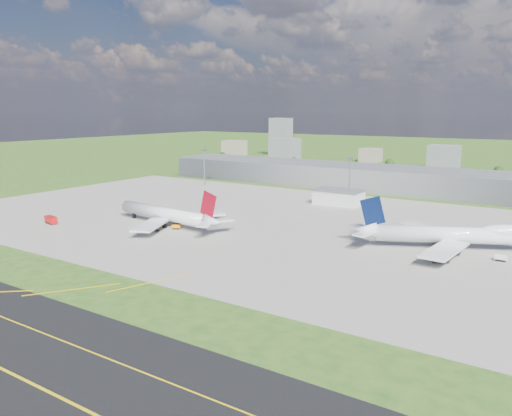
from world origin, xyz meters
The scene contains 21 objects.
ground centered at (0.00, 150.00, 0.00)m, with size 1400.00×1400.00×0.00m, color #294E18.
apron centered at (10.00, 40.00, 0.04)m, with size 360.00×190.00×0.08m, color gray.
terminal centered at (0.00, 165.00, 7.50)m, with size 300.00×42.00×15.00m, color slate.
ops_building centered at (10.00, 100.00, 4.00)m, with size 26.00×16.00×8.00m, color silver.
mast_west centered at (-100.00, 115.00, 17.71)m, with size 3.50×2.00×25.90m.
mast_center centered at (10.00, 115.00, 17.71)m, with size 3.50×2.00×25.90m.
airliner_red_twin centered at (-34.92, 6.54, 5.12)m, with size 70.04×54.24×19.22m.
airliner_blue_quad centered at (88.06, 38.11, 5.63)m, with size 72.86×55.21×20.27m.
fire_truck centered at (-83.78, -20.77, 1.76)m, with size 8.44×4.68×3.54m.
tug_yellow centered at (-26.44, 3.22, 0.97)m, with size 4.38×3.83×1.87m.
van_white_near centered at (54.44, 39.83, 1.38)m, with size 4.34×5.94×2.74m.
van_white_far centered at (103.63, 29.65, 1.11)m, with size 4.10×2.03×2.17m.
bldg_far_w centered at (-220.00, 320.00, 9.00)m, with size 24.00×20.00×18.00m, color gray.
bldg_w centered at (-140.00, 300.00, 12.00)m, with size 28.00×22.00×24.00m, color slate.
bldg_cw centered at (-60.00, 340.00, 7.00)m, with size 20.00×18.00×14.00m, color gray.
bldg_c centered at (20.00, 310.00, 11.00)m, with size 26.00×20.00×22.00m, color slate.
bldg_tall_w centered at (-180.00, 360.00, 22.00)m, with size 22.00×20.00×44.00m, color slate.
tree_far_w centered at (-200.00, 270.00, 5.18)m, with size 7.20×7.20×8.80m.
tree_w centered at (-110.00, 265.00, 4.86)m, with size 6.75×6.75×8.25m.
tree_c centered at (-20.00, 280.00, 5.84)m, with size 8.10×8.10×9.90m.
tree_e centered at (70.00, 275.00, 5.51)m, with size 7.65×7.65×9.35m.
Camera 1 is at (123.47, -160.98, 52.90)m, focal length 35.00 mm.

